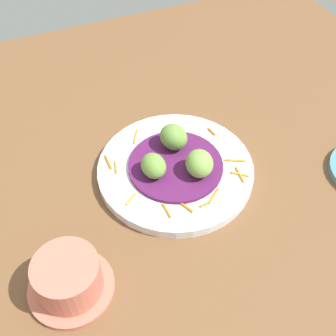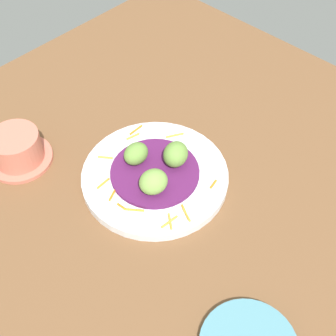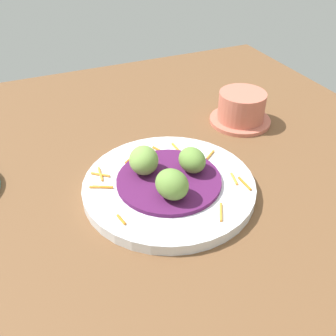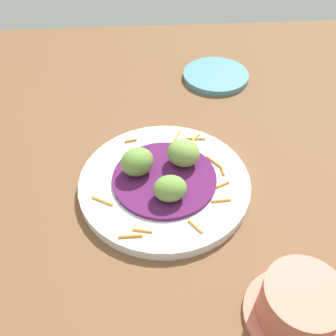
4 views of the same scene
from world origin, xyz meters
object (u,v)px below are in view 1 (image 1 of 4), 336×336
(guac_scoop_center, at_px, (174,137))
(guac_scoop_right, at_px, (154,167))
(guac_scoop_left, at_px, (199,163))
(terracotta_bowl, at_px, (68,279))
(main_plate, at_px, (175,170))

(guac_scoop_center, xyz_separation_m, guac_scoop_right, (0.06, 0.05, -0.00))
(guac_scoop_left, relative_size, terracotta_bowl, 0.42)
(guac_scoop_center, distance_m, terracotta_bowl, 0.30)
(guac_scoop_left, xyz_separation_m, guac_scoop_center, (0.02, -0.07, 0.00))
(guac_scoop_center, bearing_deg, terracotta_bowl, 38.18)
(guac_scoop_center, relative_size, guac_scoop_right, 1.06)
(main_plate, distance_m, guac_scoop_center, 0.06)
(main_plate, height_order, terracotta_bowl, terracotta_bowl)
(main_plate, bearing_deg, guac_scoop_left, 131.99)
(guac_scoop_right, bearing_deg, guac_scoop_left, 161.99)
(guac_scoop_left, relative_size, guac_scoop_right, 1.05)
(main_plate, xyz_separation_m, guac_scoop_right, (0.04, 0.01, 0.04))
(terracotta_bowl, bearing_deg, guac_scoop_left, -155.95)
(guac_scoop_left, bearing_deg, guac_scoop_right, -18.01)
(terracotta_bowl, bearing_deg, guac_scoop_center, -141.82)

